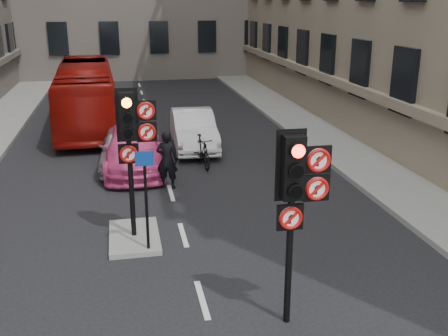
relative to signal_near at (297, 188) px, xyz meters
name	(u,v)px	position (x,y,z in m)	size (l,w,h in m)	color
pavement_right	(341,144)	(5.71, 11.01, -2.50)	(3.00, 50.00, 0.16)	gray
centre_island	(134,237)	(-2.69, 4.01, -2.52)	(1.20, 2.00, 0.12)	gray
signal_near	(297,188)	(0.00, 0.00, 0.00)	(0.91, 0.40, 3.58)	black
signal_far	(132,132)	(-2.60, 4.00, 0.12)	(0.91, 0.40, 3.58)	black
car_silver	(124,147)	(-2.80, 10.00, -1.90)	(1.60, 3.99, 1.36)	#A4A6AB
car_white	(193,129)	(-0.09, 11.90, -1.85)	(1.56, 4.47, 1.47)	white
car_pink	(133,149)	(-2.49, 9.66, -1.88)	(1.96, 4.83, 1.40)	#D53E7F
bus_red	(86,95)	(-4.34, 16.55, -1.16)	(2.40, 10.24, 2.85)	maroon
motorcycle	(202,151)	(-0.14, 9.45, -2.04)	(0.51, 1.80, 1.08)	black
motorcyclist	(167,160)	(-1.53, 7.48, -1.67)	(0.67, 0.44, 1.83)	black
info_sign	(146,187)	(-2.39, 3.19, -0.95)	(0.40, 0.12, 2.34)	black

